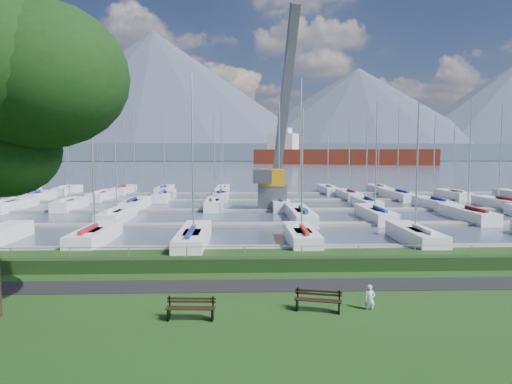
{
  "coord_description": "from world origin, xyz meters",
  "views": [
    {
      "loc": [
        -1.18,
        -23.4,
        6.11
      ],
      "look_at": [
        0.0,
        12.0,
        3.0
      ],
      "focal_mm": 32.0,
      "sensor_mm": 36.0,
      "label": 1
    }
  ],
  "objects_px": {
    "bench_right": "(318,301)",
    "person": "(370,296)",
    "crane": "(276,159)",
    "bench_left": "(191,308)"
  },
  "relations": [
    {
      "from": "bench_left",
      "to": "crane",
      "type": "relative_size",
      "value": 0.08
    },
    {
      "from": "bench_right",
      "to": "person",
      "type": "bearing_deg",
      "value": 16.99
    },
    {
      "from": "crane",
      "to": "bench_left",
      "type": "bearing_deg",
      "value": -96.03
    },
    {
      "from": "bench_left",
      "to": "crane",
      "type": "height_order",
      "value": "crane"
    },
    {
      "from": "bench_left",
      "to": "crane",
      "type": "xyz_separation_m",
      "value": [
        5.82,
        35.79,
        4.91
      ]
    },
    {
      "from": "bench_right",
      "to": "crane",
      "type": "height_order",
      "value": "crane"
    },
    {
      "from": "person",
      "to": "crane",
      "type": "bearing_deg",
      "value": 92.27
    },
    {
      "from": "person",
      "to": "crane",
      "type": "distance_m",
      "value": 35.31
    },
    {
      "from": "person",
      "to": "bench_right",
      "type": "bearing_deg",
      "value": -176.79
    },
    {
      "from": "crane",
      "to": "bench_right",
      "type": "bearing_deg",
      "value": -88.46
    }
  ]
}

